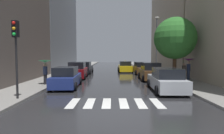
# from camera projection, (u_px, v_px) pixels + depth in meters

# --- Properties ---
(ground_plane) EXTENTS (28.00, 72.00, 0.04)m
(ground_plane) POSITION_uv_depth(u_px,v_px,m) (113.00, 70.00, 32.41)
(ground_plane) COLOR #252528
(sidewalk_left) EXTENTS (3.00, 72.00, 0.15)m
(sidewalk_left) POSITION_uv_depth(u_px,v_px,m) (75.00, 70.00, 32.41)
(sidewalk_left) COLOR gray
(sidewalk_left) RESTS_ON ground
(sidewalk_right) EXTENTS (3.00, 72.00, 0.15)m
(sidewalk_right) POSITION_uv_depth(u_px,v_px,m) (152.00, 70.00, 32.40)
(sidewalk_right) COLOR gray
(sidewalk_right) RESTS_ON ground
(crosswalk_stripes) EXTENTS (4.95, 2.20, 0.01)m
(crosswalk_stripes) POSITION_uv_depth(u_px,v_px,m) (115.00, 103.00, 10.32)
(crosswalk_stripes) COLOR silver
(crosswalk_stripes) RESTS_ON ground
(parked_car_left_nearest) EXTENTS (2.16, 4.53, 1.64)m
(parked_car_left_nearest) POSITION_uv_depth(u_px,v_px,m) (67.00, 78.00, 15.19)
(parked_car_left_nearest) COLOR navy
(parked_car_left_nearest) RESTS_ON ground
(parked_car_left_second) EXTENTS (2.20, 4.51, 1.82)m
(parked_car_left_second) POSITION_uv_depth(u_px,v_px,m) (78.00, 71.00, 21.32)
(parked_car_left_second) COLOR maroon
(parked_car_left_second) RESTS_ON ground
(parked_car_left_third) EXTENTS (2.03, 4.39, 1.64)m
(parked_car_left_third) POSITION_uv_depth(u_px,v_px,m) (85.00, 68.00, 26.84)
(parked_car_left_third) COLOR black
(parked_car_left_third) RESTS_ON ground
(parked_car_right_nearest) EXTENTS (2.23, 4.84, 1.66)m
(parked_car_right_nearest) POSITION_uv_depth(u_px,v_px,m) (167.00, 80.00, 13.69)
(parked_car_right_nearest) COLOR #B2B7BF
(parked_car_right_nearest) RESTS_ON ground
(parked_car_right_second) EXTENTS (2.06, 4.13, 1.81)m
(parked_car_right_second) POSITION_uv_depth(u_px,v_px,m) (150.00, 72.00, 19.66)
(parked_car_right_second) COLOR brown
(parked_car_right_second) RESTS_ON ground
(parked_car_right_third) EXTENTS (2.28, 4.63, 1.62)m
(parked_car_right_third) POSITION_uv_depth(u_px,v_px,m) (141.00, 68.00, 26.18)
(parked_car_right_third) COLOR brown
(parked_car_right_third) RESTS_ON ground
(taxi_midroad) EXTENTS (2.12, 4.56, 1.81)m
(taxi_midroad) POSITION_uv_depth(u_px,v_px,m) (125.00, 67.00, 29.23)
(taxi_midroad) COLOR yellow
(taxi_midroad) RESTS_ON ground
(pedestrian_foreground) EXTENTS (0.36, 0.36, 1.61)m
(pedestrian_foreground) POSITION_uv_depth(u_px,v_px,m) (184.00, 71.00, 19.10)
(pedestrian_foreground) COLOR black
(pedestrian_foreground) RESTS_ON sidewalk_right
(pedestrian_near_tree) EXTENTS (1.07, 1.07, 1.99)m
(pedestrian_near_tree) POSITION_uv_depth(u_px,v_px,m) (45.00, 66.00, 15.87)
(pedestrian_near_tree) COLOR black
(pedestrian_near_tree) RESTS_ON sidewalk_left
(pedestrian_by_kerb) EXTENTS (1.08, 1.08, 2.07)m
(pedestrian_by_kerb) POSITION_uv_depth(u_px,v_px,m) (189.00, 64.00, 18.79)
(pedestrian_by_kerb) COLOR navy
(pedestrian_by_kerb) RESTS_ON sidewalk_right
(street_tree_right) EXTENTS (3.98, 3.98, 6.00)m
(street_tree_right) POSITION_uv_depth(u_px,v_px,m) (175.00, 38.00, 18.31)
(street_tree_right) COLOR #513823
(street_tree_right) RESTS_ON sidewalk_right
(traffic_light_left_corner) EXTENTS (0.30, 0.42, 4.30)m
(traffic_light_left_corner) POSITION_uv_depth(u_px,v_px,m) (16.00, 42.00, 10.58)
(traffic_light_left_corner) COLOR black
(traffic_light_left_corner) RESTS_ON sidewalk_left
(lamp_post_right) EXTENTS (0.60, 0.28, 7.26)m
(lamp_post_right) POSITION_uv_depth(u_px,v_px,m) (157.00, 41.00, 24.65)
(lamp_post_right) COLOR #595B60
(lamp_post_right) RESTS_ON sidewalk_right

